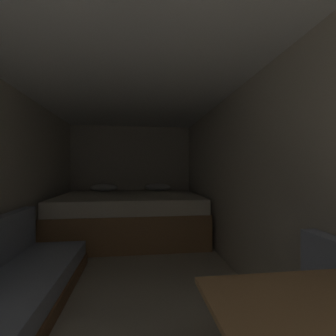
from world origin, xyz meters
TOP-DOWN VIEW (x-y plane):
  - ground_plane at (0.00, 2.24)m, footprint 7.54×7.54m
  - wall_back at (0.00, 5.03)m, footprint 2.65×0.05m
  - wall_right at (1.30, 2.24)m, footprint 0.05×5.54m
  - ceiling_slab at (0.00, 2.24)m, footprint 2.65×5.54m
  - bed at (0.00, 4.07)m, footprint 2.43×1.80m
  - dinette_table at (0.79, 0.57)m, footprint 0.79×0.60m

SIDE VIEW (x-z plane):
  - ground_plane at x=0.00m, z-range 0.00..0.00m
  - bed at x=0.00m, z-range -0.07..0.84m
  - dinette_table at x=0.79m, z-range 0.26..0.98m
  - wall_back at x=0.00m, z-range 0.00..2.15m
  - wall_right at x=1.30m, z-range 0.00..2.15m
  - ceiling_slab at x=0.00m, z-range 2.15..2.20m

